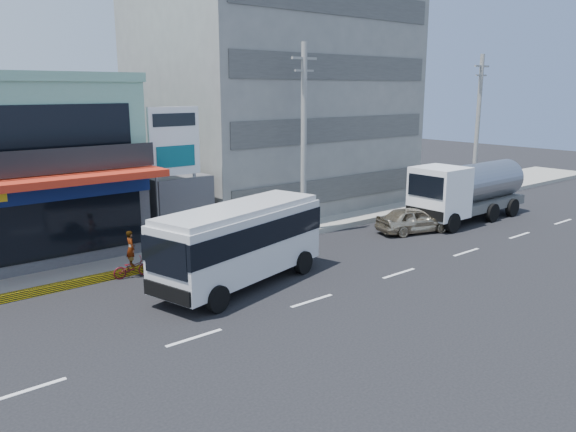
% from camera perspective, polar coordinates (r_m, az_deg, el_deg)
% --- Properties ---
extents(ground, '(120.00, 120.00, 0.00)m').
position_cam_1_polar(ground, '(21.12, 2.44, -8.61)').
color(ground, black).
rests_on(ground, ground).
extents(sidewalk, '(70.00, 5.00, 0.30)m').
position_cam_1_polar(sidewalk, '(31.12, -2.37, -1.26)').
color(sidewalk, gray).
rests_on(sidewalk, ground).
extents(concrete_building, '(16.00, 12.00, 14.00)m').
position_cam_1_polar(concrete_building, '(37.60, -1.44, 11.73)').
color(concrete_building, gray).
rests_on(concrete_building, ground).
extents(gap_structure, '(3.00, 6.00, 3.50)m').
position_cam_1_polar(gap_structure, '(30.28, -12.86, 1.13)').
color(gap_structure, '#414145').
rests_on(gap_structure, ground).
extents(satellite_dish, '(1.50, 1.50, 0.15)m').
position_cam_1_polar(satellite_dish, '(29.09, -12.15, 4.35)').
color(satellite_dish, slate).
rests_on(satellite_dish, gap_structure).
extents(billboard, '(2.60, 0.18, 6.90)m').
position_cam_1_polar(billboard, '(27.11, -11.45, 6.67)').
color(billboard, gray).
rests_on(billboard, ground).
extents(utility_pole_near, '(1.60, 0.30, 10.00)m').
position_cam_1_polar(utility_pole_near, '(29.30, 1.61, 7.79)').
color(utility_pole_near, '#999993').
rests_on(utility_pole_near, ground).
extents(utility_pole_far, '(1.60, 0.30, 10.00)m').
position_cam_1_polar(utility_pole_far, '(41.57, 18.69, 8.62)').
color(utility_pole_far, '#999993').
rests_on(utility_pole_far, ground).
extents(minibus, '(8.11, 4.29, 3.24)m').
position_cam_1_polar(minibus, '(22.26, -4.88, -2.28)').
color(minibus, silver).
rests_on(minibus, ground).
extents(sedan, '(4.48, 2.82, 1.42)m').
position_cam_1_polar(sedan, '(31.41, 12.62, -0.38)').
color(sedan, '#B6A88B').
rests_on(sedan, ground).
extents(tanker_truck, '(8.75, 2.89, 3.44)m').
position_cam_1_polar(tanker_truck, '(34.94, 17.67, 2.54)').
color(tanker_truck, white).
rests_on(tanker_truck, ground).
extents(motorcycle_rider, '(1.62, 0.75, 2.00)m').
position_cam_1_polar(motorcycle_rider, '(24.32, -15.59, -4.52)').
color(motorcycle_rider, '#580C13').
rests_on(motorcycle_rider, ground).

